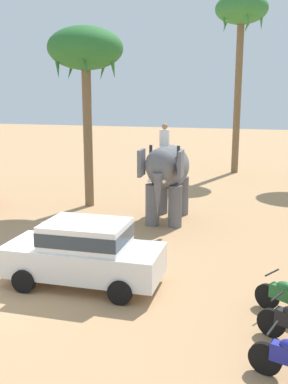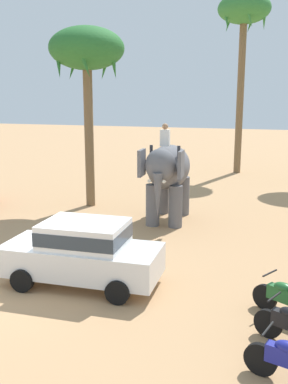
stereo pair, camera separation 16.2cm
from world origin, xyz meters
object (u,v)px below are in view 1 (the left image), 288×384
car_sedan_foreground (84,251)px  palm_tree_left_of_road (241,17)px  palm_tree_behind_elephant (86,53)px  elephant_with_mahout (167,172)px

car_sedan_foreground → palm_tree_left_of_road: size_ratio=0.38×
palm_tree_behind_elephant → palm_tree_left_of_road: palm_tree_left_of_road is taller
elephant_with_mahout → car_sedan_foreground: bearing=-94.1°
car_sedan_foreground → palm_tree_behind_elephant: size_ratio=0.54×
palm_tree_left_of_road → car_sedan_foreground: bearing=-95.0°
car_sedan_foreground → palm_tree_left_of_road: bearing=85.0°
elephant_with_mahout → palm_tree_behind_elephant: size_ratio=0.51×
palm_tree_behind_elephant → palm_tree_left_of_road: (5.18, 11.10, 2.96)m
car_sedan_foreground → elephant_with_mahout: size_ratio=1.06×
palm_tree_behind_elephant → elephant_with_mahout: bearing=-19.0°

